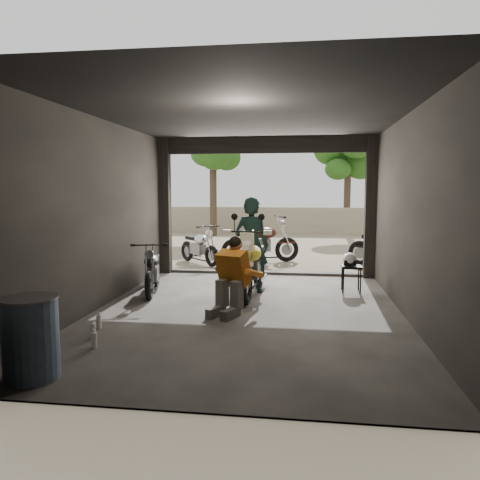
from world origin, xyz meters
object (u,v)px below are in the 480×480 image
(mechanic, at_px, (229,278))
(stool, at_px, (351,270))
(outside_bike_b, at_px, (261,239))
(rider, at_px, (252,245))
(outside_bike_a, at_px, (199,244))
(main_bike, at_px, (253,261))
(oil_drum, at_px, (31,340))
(helmet, at_px, (350,259))
(left_bike, at_px, (152,267))
(sign_post, at_px, (400,199))
(outside_bike_c, at_px, (387,244))

(mechanic, distance_m, stool, 2.88)
(outside_bike_b, xyz_separation_m, rider, (0.17, -3.71, 0.29))
(outside_bike_a, xyz_separation_m, rider, (1.81, -3.31, 0.40))
(main_bike, height_order, oil_drum, main_bike)
(outside_bike_b, distance_m, mechanic, 5.46)
(helmet, bearing_deg, mechanic, -145.55)
(left_bike, relative_size, outside_bike_b, 0.79)
(left_bike, bearing_deg, stool, -4.21)
(outside_bike_b, xyz_separation_m, sign_post, (3.52, -0.74, 1.14))
(helmet, bearing_deg, outside_bike_c, 59.10)
(helmet, bearing_deg, stool, 7.92)
(rider, xyz_separation_m, oil_drum, (-1.83, -4.55, -0.49))
(main_bike, bearing_deg, mechanic, -94.90)
(outside_bike_a, bearing_deg, oil_drum, -134.52)
(main_bike, bearing_deg, outside_bike_a, 120.91)
(helmet, relative_size, oil_drum, 0.32)
(left_bike, height_order, oil_drum, left_bike)
(mechanic, bearing_deg, outside_bike_b, 111.02)
(outside_bike_a, height_order, outside_bike_b, outside_bike_b)
(stool, bearing_deg, outside_bike_a, 140.53)
(outside_bike_c, xyz_separation_m, mechanic, (-3.29, -5.08, -0.01))
(outside_bike_b, bearing_deg, left_bike, 135.72)
(outside_bike_b, xyz_separation_m, outside_bike_c, (3.30, -0.39, -0.03))
(main_bike, relative_size, stool, 3.69)
(left_bike, relative_size, sign_post, 0.58)
(left_bike, relative_size, rider, 0.81)
(outside_bike_a, height_order, rider, rider)
(rider, height_order, oil_drum, rider)
(left_bike, distance_m, mechanic, 2.24)
(outside_bike_a, bearing_deg, outside_bike_b, -30.44)
(helmet, bearing_deg, outside_bike_a, 130.88)
(outside_bike_c, height_order, stool, outside_bike_c)
(outside_bike_a, xyz_separation_m, oil_drum, (-0.02, -7.86, -0.09))
(left_bike, height_order, outside_bike_c, outside_bike_c)
(helmet, distance_m, sign_post, 3.32)
(stool, bearing_deg, oil_drum, -128.21)
(sign_post, bearing_deg, outside_bike_a, 178.97)
(outside_bike_a, relative_size, outside_bike_b, 0.83)
(main_bike, height_order, helmet, main_bike)
(mechanic, xyz_separation_m, helmet, (2.05, 1.96, 0.05))
(left_bike, xyz_separation_m, rider, (1.90, 0.34, 0.43))
(left_bike, relative_size, outside_bike_a, 0.95)
(outside_bike_b, bearing_deg, mechanic, 158.97)
(outside_bike_a, bearing_deg, helmet, -84.23)
(helmet, bearing_deg, outside_bike_b, 111.30)
(mechanic, bearing_deg, rider, 105.73)
(left_bike, distance_m, outside_bike_b, 4.41)
(sign_post, bearing_deg, left_bike, -145.06)
(main_bike, height_order, outside_bike_c, main_bike)
(main_bike, xyz_separation_m, sign_post, (3.29, 3.25, 1.13))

